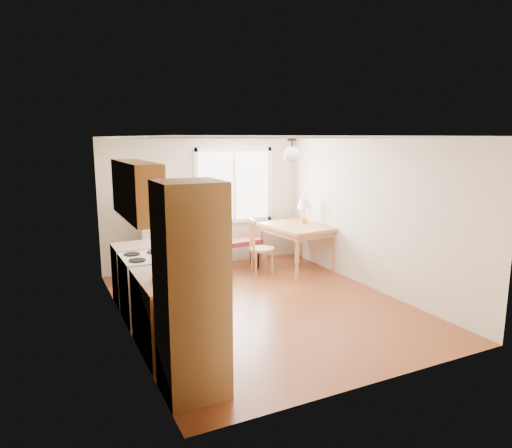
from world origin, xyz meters
TOP-DOWN VIEW (x-y plane):
  - room_shell at (0.00, 0.00)m, footprint 4.60×5.60m
  - kitchen_run at (-1.72, -0.63)m, footprint 0.65×3.40m
  - window_unit at (0.60, 2.47)m, footprint 1.64×0.05m
  - pendant_light at (0.70, 0.40)m, footprint 0.26×0.26m
  - refrigerator at (-0.99, 2.12)m, footprint 0.78×0.78m
  - bench at (0.30, 1.97)m, footprint 1.26×0.59m
  - dining_table at (1.50, 1.54)m, footprint 1.14×1.44m
  - chair at (0.63, 1.49)m, footprint 0.47×0.47m
  - table_lamp at (1.69, 1.60)m, footprint 0.28×0.28m
  - coffee_maker at (-1.72, -0.89)m, footprint 0.19×0.24m
  - kettle at (-1.76, -0.99)m, footprint 0.14×0.14m

SIDE VIEW (x-z plane):
  - bench at x=0.30m, z-range 0.22..0.78m
  - chair at x=0.63m, z-range 0.08..1.10m
  - dining_table at x=1.50m, z-range 0.32..1.16m
  - kitchen_run at x=-1.72m, z-range -0.26..1.94m
  - refrigerator at x=-0.99m, z-range 0.00..1.69m
  - kettle at x=-1.76m, z-range 0.88..1.14m
  - coffee_maker at x=-1.72m, z-range 0.85..1.19m
  - table_lamp at x=1.69m, z-range 0.95..1.44m
  - room_shell at x=0.00m, z-range -0.06..2.56m
  - window_unit at x=0.60m, z-range 0.79..2.31m
  - pendant_light at x=0.70m, z-range 2.04..2.44m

